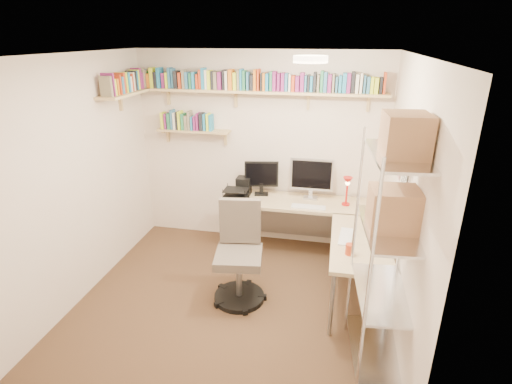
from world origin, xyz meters
TOP-DOWN VIEW (x-y plane):
  - ground at (0.00, 0.00)m, footprint 3.20×3.20m
  - room_shell at (0.00, 0.00)m, footprint 3.24×3.04m
  - wall_shelves at (-0.44, 1.30)m, footprint 3.12×1.09m
  - corner_desk at (0.70, 0.95)m, footprint 1.92×1.83m
  - office_chair at (0.06, 0.11)m, footprint 0.57×0.57m
  - wire_rack at (1.42, -0.61)m, footprint 0.49×0.89m

SIDE VIEW (x-z plane):
  - ground at x=0.00m, z-range 0.00..0.00m
  - office_chair at x=0.06m, z-range -0.09..0.99m
  - corner_desk at x=0.70m, z-range 0.09..1.34m
  - wire_rack at x=1.42m, z-range 0.39..2.56m
  - room_shell at x=0.00m, z-range 0.29..2.81m
  - wall_shelves at x=-0.44m, z-range 1.63..2.43m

